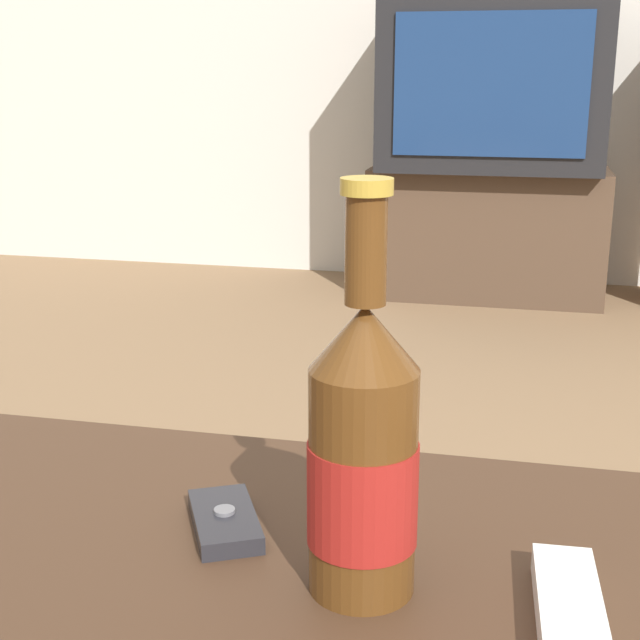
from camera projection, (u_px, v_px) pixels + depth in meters
name	position (u px, v px, depth m)	size (l,w,h in m)	color
tv_stand	(486.00, 232.00, 3.18)	(0.81, 0.39, 0.46)	#4C3828
television	(494.00, 84.00, 3.03)	(0.74, 0.54, 0.57)	black
beer_bottle	(363.00, 455.00, 0.58)	(0.07, 0.07, 0.28)	#563314
cell_phone	(225.00, 521.00, 0.68)	(0.08, 0.10, 0.02)	#232328
remote_control	(573.00, 638.00, 0.53)	(0.05, 0.19, 0.02)	white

